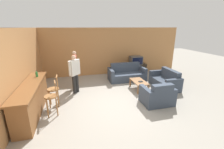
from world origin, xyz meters
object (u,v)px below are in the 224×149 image
object	(u,v)px
bar_chair_near	(52,98)
armchair_near	(158,96)
bar_chair_mid	(54,91)
loveseat_right	(165,81)
tv	(136,60)
person_by_counter	(75,72)
bottle	(37,74)
coffee_table	(139,82)
tv_unit	(135,68)
book_on_table	(141,81)
couch_far	(127,74)
person_by_window	(75,67)

from	to	relation	value
bar_chair_near	armchair_near	bearing A→B (deg)	-3.32
bar_chair_mid	loveseat_right	distance (m)	4.71
bar_chair_near	tv	bearing A→B (deg)	39.37
person_by_counter	armchair_near	bearing A→B (deg)	-31.89
bar_chair_mid	bottle	distance (m)	0.89
coffee_table	tv_unit	size ratio (longest dim) A/B	0.79
armchair_near	loveseat_right	distance (m)	1.74
tv_unit	book_on_table	xyz separation A→B (m)	(-0.80, -2.44, 0.13)
couch_far	tv	xyz separation A→B (m)	(0.92, 0.99, 0.49)
armchair_near	coffee_table	size ratio (longest dim) A/B	1.07
bottle	person_by_window	world-z (taller)	person_by_window
tv_unit	book_on_table	distance (m)	2.57
tv_unit	person_by_counter	world-z (taller)	person_by_counter
couch_far	armchair_near	distance (m)	2.69
loveseat_right	person_by_counter	xyz separation A→B (m)	(-3.94, 0.43, 0.59)
bar_chair_mid	book_on_table	world-z (taller)	bar_chair_mid
tv	book_on_table	world-z (taller)	tv
couch_far	loveseat_right	xyz separation A→B (m)	(1.36, -1.39, -0.00)
tv	bar_chair_mid	bearing A→B (deg)	-145.49
bar_chair_mid	loveseat_right	size ratio (longest dim) A/B	0.73
couch_far	tv	size ratio (longest dim) A/B	2.73
bottle	couch_far	bearing A→B (deg)	20.54
tv	bottle	size ratio (longest dim) A/B	2.91
armchair_near	bottle	xyz separation A→B (m)	(-4.07, 1.24, 0.77)
armchair_near	person_by_window	bearing A→B (deg)	139.64
person_by_counter	tv_unit	bearing A→B (deg)	29.20
coffee_table	book_on_table	size ratio (longest dim) A/B	5.67
bottle	bar_chair_mid	bearing A→B (deg)	-40.36
tv	book_on_table	bearing A→B (deg)	-108.13
armchair_near	book_on_table	size ratio (longest dim) A/B	6.07
tv_unit	book_on_table	size ratio (longest dim) A/B	7.13
tv_unit	person_by_counter	size ratio (longest dim) A/B	0.78
tv_unit	person_by_window	world-z (taller)	person_by_window
coffee_table	tv	size ratio (longest dim) A/B	1.44
bottle	coffee_table	bearing A→B (deg)	1.73
loveseat_right	coffee_table	distance (m)	1.27
bar_chair_near	bottle	world-z (taller)	bottle
tv_unit	bottle	bearing A→B (deg)	-152.94
bar_chair_near	armchair_near	xyz separation A→B (m)	(3.52, -0.20, -0.26)
loveseat_right	bottle	bearing A→B (deg)	-179.30
couch_far	person_by_window	size ratio (longest dim) A/B	1.13
bar_chair_mid	bar_chair_near	bearing A→B (deg)	-90.02
couch_far	coffee_table	size ratio (longest dim) A/B	1.90
loveseat_right	bottle	world-z (taller)	bottle
couch_far	person_by_counter	xyz separation A→B (m)	(-2.58, -0.96, 0.58)
bottle	person_by_counter	world-z (taller)	person_by_counter
armchair_near	person_by_counter	xyz separation A→B (m)	(-2.78, 1.73, 0.58)
bar_chair_near	bar_chair_mid	xyz separation A→B (m)	(0.00, 0.56, 0.00)
loveseat_right	tv_unit	xyz separation A→B (m)	(-0.44, 2.38, -0.02)
tv	book_on_table	distance (m)	2.59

